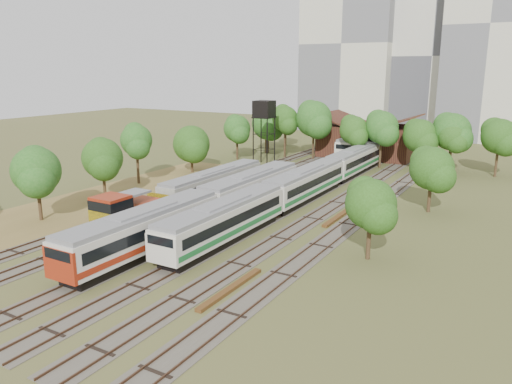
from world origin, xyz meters
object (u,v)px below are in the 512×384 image
Objects in this scene: water_tower at (264,111)px; shunter_locomotive at (125,212)px; railcar_red_set at (205,207)px; railcar_green_set at (305,184)px.

shunter_locomotive is at bearing -81.73° from water_tower.
railcar_red_set is at bearing -70.47° from water_tower.
railcar_red_set is 15.26m from railcar_green_set.
railcar_red_set is 7.72m from shunter_locomotive.
railcar_red_set is 0.66× the size of railcar_green_set.
shunter_locomotive is 0.79× the size of water_tower.
railcar_green_set is 6.43× the size of shunter_locomotive.
shunter_locomotive is 37.89m from water_tower.
water_tower is at bearing 109.53° from railcar_red_set.
railcar_red_set reaches higher than shunter_locomotive.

